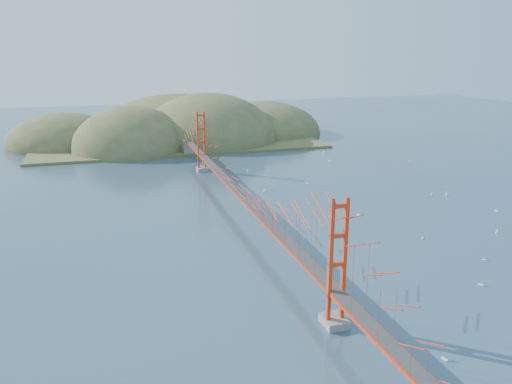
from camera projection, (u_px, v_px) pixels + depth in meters
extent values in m
plane|color=#324D65|center=(243.00, 218.00, 71.45)|extent=(320.00, 320.00, 0.00)
cube|color=gray|center=(334.00, 321.00, 43.80)|extent=(2.00, 2.40, 0.70)
cube|color=gray|center=(202.00, 169.00, 98.91)|extent=(2.00, 2.40, 0.70)
cube|color=#B52D14|center=(242.00, 196.00, 70.53)|extent=(1.40, 92.00, 0.16)
cube|color=#B52D14|center=(242.00, 197.00, 70.59)|extent=(1.33, 92.00, 0.24)
cube|color=#38383A|center=(242.00, 195.00, 70.51)|extent=(1.19, 92.00, 0.03)
cube|color=gray|center=(188.00, 148.00, 113.24)|extent=(2.20, 2.60, 3.30)
cube|color=olive|center=(177.00, 140.00, 130.16)|extent=(70.00, 40.00, 0.60)
ellipsoid|color=olive|center=(132.00, 150.00, 119.51)|extent=(28.00, 28.00, 21.00)
ellipsoid|color=olive|center=(209.00, 141.00, 130.65)|extent=(36.00, 36.00, 25.00)
ellipsoid|color=olive|center=(264.00, 133.00, 143.07)|extent=(32.00, 32.00, 18.00)
ellipsoid|color=olive|center=(64.00, 144.00, 126.02)|extent=(28.00, 28.00, 16.00)
ellipsoid|color=olive|center=(177.00, 133.00, 143.66)|extent=(44.00, 44.00, 22.00)
cube|color=white|center=(422.00, 238.00, 63.71)|extent=(0.47, 0.58, 0.10)
cylinder|color=white|center=(423.00, 236.00, 63.63)|extent=(0.02, 0.02, 0.62)
cube|color=white|center=(446.00, 195.00, 82.40)|extent=(0.62, 0.56, 0.11)
cylinder|color=white|center=(447.00, 193.00, 82.31)|extent=(0.02, 0.02, 0.69)
cube|color=white|center=(431.00, 195.00, 82.65)|extent=(0.56, 0.53, 0.11)
cylinder|color=white|center=(431.00, 193.00, 82.56)|extent=(0.02, 0.02, 0.64)
cube|color=white|center=(330.00, 162.00, 106.77)|extent=(0.58, 0.24, 0.10)
cylinder|color=white|center=(330.00, 160.00, 106.69)|extent=(0.02, 0.02, 0.61)
cube|color=white|center=(307.00, 183.00, 89.51)|extent=(0.51, 0.64, 0.11)
cylinder|color=white|center=(307.00, 181.00, 89.41)|extent=(0.02, 0.02, 0.69)
cube|color=white|center=(323.00, 152.00, 116.14)|extent=(0.51, 0.24, 0.09)
cylinder|color=white|center=(323.00, 151.00, 116.07)|extent=(0.01, 0.01, 0.53)
cube|color=white|center=(410.00, 162.00, 106.79)|extent=(0.50, 0.31, 0.09)
cylinder|color=white|center=(410.00, 160.00, 106.71)|extent=(0.01, 0.01, 0.51)
cube|color=white|center=(484.00, 260.00, 57.16)|extent=(0.49, 0.43, 0.09)
cylinder|color=white|center=(484.00, 258.00, 57.08)|extent=(0.01, 0.01, 0.54)
cube|color=white|center=(497.00, 232.00, 65.70)|extent=(0.51, 0.23, 0.09)
cylinder|color=white|center=(497.00, 231.00, 65.63)|extent=(0.01, 0.01, 0.54)
cube|color=white|center=(264.00, 191.00, 84.55)|extent=(0.58, 0.21, 0.10)
cylinder|color=white|center=(264.00, 190.00, 84.46)|extent=(0.02, 0.02, 0.63)
cube|color=white|center=(248.00, 171.00, 98.43)|extent=(0.55, 0.26, 0.10)
cylinder|color=white|center=(247.00, 170.00, 98.35)|extent=(0.02, 0.02, 0.58)
cube|color=white|center=(497.00, 211.00, 74.48)|extent=(0.33, 0.58, 0.10)
cylinder|color=white|center=(497.00, 209.00, 74.39)|extent=(0.02, 0.02, 0.60)
cube|color=white|center=(481.00, 285.00, 51.16)|extent=(0.44, 0.58, 0.10)
cylinder|color=white|center=(481.00, 282.00, 51.08)|extent=(0.02, 0.02, 0.62)
cube|color=white|center=(445.00, 359.00, 38.91)|extent=(0.33, 0.60, 0.10)
cylinder|color=white|center=(445.00, 356.00, 38.83)|extent=(0.02, 0.02, 0.62)
cube|color=white|center=(358.00, 215.00, 72.59)|extent=(0.32, 0.62, 0.11)
cylinder|color=white|center=(358.00, 213.00, 72.50)|extent=(0.02, 0.02, 0.64)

